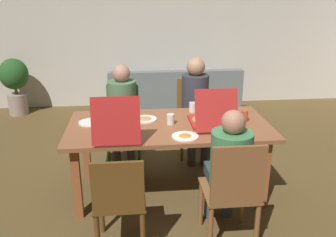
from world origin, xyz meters
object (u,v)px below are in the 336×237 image
at_px(person_0, 229,163).
at_px(chair_3, 119,201).
at_px(person_2, 122,105).
at_px(plate_2, 91,122).
at_px(pizza_box_0, 117,130).
at_px(drinking_glass_1, 193,107).
at_px(plate_1, 185,136).
at_px(potted_plant, 15,81).
at_px(chair_1, 193,113).
at_px(chair_0, 233,191).
at_px(drinking_glass_0, 171,119).
at_px(couch, 174,98).
at_px(drinking_glass_2, 245,116).
at_px(dining_table, 169,132).
at_px(person_1, 196,101).
at_px(pizza_box_1, 211,119).
at_px(chair_2, 123,117).
at_px(plate_0, 145,119).

xyz_separation_m(person_0, chair_3, (-0.89, -0.16, -0.20)).
distance_m(person_2, plate_2, 0.79).
bearing_deg(pizza_box_0, drinking_glass_1, 37.91).
xyz_separation_m(plate_1, plate_2, (-0.90, 0.46, -0.00)).
distance_m(plate_1, potted_plant, 3.94).
bearing_deg(potted_plant, chair_3, -63.56).
height_order(chair_1, person_2, person_2).
distance_m(chair_0, plate_2, 1.60).
relative_size(person_0, drinking_glass_0, 10.90).
xyz_separation_m(plate_1, potted_plant, (-2.42, 3.10, -0.19)).
bearing_deg(drinking_glass_1, pizza_box_0, -142.09).
height_order(drinking_glass_0, potted_plant, potted_plant).
height_order(chair_1, couch, chair_1).
xyz_separation_m(person_0, potted_plant, (-2.72, 3.52, -0.11)).
bearing_deg(chair_3, drinking_glass_2, 36.55).
bearing_deg(chair_3, chair_1, 64.66).
xyz_separation_m(dining_table, person_1, (0.41, 0.81, 0.07)).
height_order(chair_1, pizza_box_1, pizza_box_1).
bearing_deg(plate_1, plate_2, 152.72).
xyz_separation_m(chair_2, drinking_glass_1, (0.78, -0.61, 0.31)).
relative_size(chair_2, drinking_glass_0, 8.41).
relative_size(person_1, drinking_glass_2, 10.70).
distance_m(person_1, couch, 1.73).
bearing_deg(pizza_box_1, chair_3, -135.46).
bearing_deg(person_2, dining_table, -60.29).
xyz_separation_m(chair_1, plate_1, (-0.30, -1.31, 0.23)).
bearing_deg(drinking_glass_2, couch, 99.86).
distance_m(chair_1, person_1, 0.26).
height_order(drinking_glass_0, drinking_glass_2, drinking_glass_2).
bearing_deg(potted_plant, drinking_glass_1, -42.42).
distance_m(chair_3, drinking_glass_0, 1.10).
relative_size(chair_3, pizza_box_0, 1.68).
relative_size(chair_3, drinking_glass_0, 8.28).
relative_size(dining_table, drinking_glass_2, 17.06).
relative_size(person_0, pizza_box_1, 2.21).
bearing_deg(chair_2, plate_0, -73.36).
distance_m(chair_2, chair_3, 1.91).
height_order(person_1, plate_2, person_1).
bearing_deg(dining_table, pizza_box_1, -5.84).
relative_size(person_0, chair_1, 1.21).
bearing_deg(drinking_glass_2, chair_0, -111.26).
bearing_deg(drinking_glass_0, drinking_glass_2, 0.61).
bearing_deg(couch, pizza_box_1, -88.40).
xyz_separation_m(plate_0, couch, (0.58, 2.32, -0.48)).
height_order(chair_3, plate_2, chair_3).
xyz_separation_m(dining_table, potted_plant, (-2.31, 2.76, -0.10)).
bearing_deg(plate_1, drinking_glass_1, 75.22).
distance_m(pizza_box_1, plate_0, 0.68).
height_order(chair_3, pizza_box_0, pizza_box_0).
bearing_deg(person_1, drinking_glass_2, -65.89).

